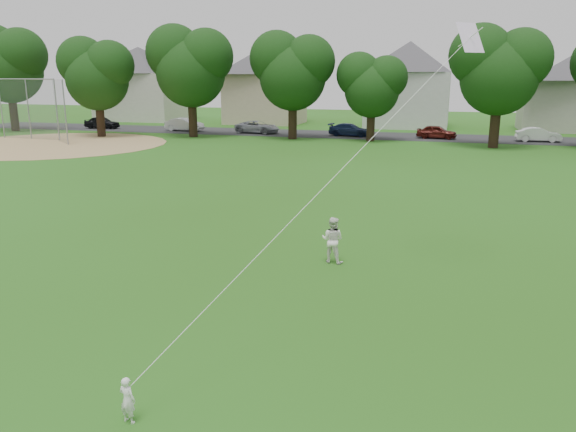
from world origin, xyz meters
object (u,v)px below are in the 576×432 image
(kite, at_px, (341,170))
(baseball_backstop, at_px, (23,110))
(toddler, at_px, (127,400))
(older_boy, at_px, (332,240))

(kite, bearing_deg, baseball_backstop, 139.10)
(toddler, relative_size, kite, 0.07)
(baseball_backstop, bearing_deg, toddler, -47.41)
(baseball_backstop, bearing_deg, kite, -40.90)
(kite, height_order, baseball_backstop, kite)
(kite, xyz_separation_m, baseball_backstop, (-33.05, 28.62, -0.94))
(older_boy, bearing_deg, kite, 111.93)
(older_boy, height_order, baseball_backstop, baseball_backstop)
(kite, distance_m, baseball_backstop, 43.73)
(kite, relative_size, baseball_backstop, 1.04)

